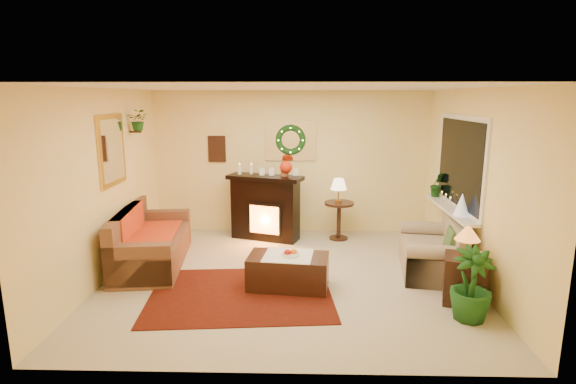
{
  "coord_description": "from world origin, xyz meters",
  "views": [
    {
      "loc": [
        0.16,
        -5.93,
        2.48
      ],
      "look_at": [
        0.0,
        0.35,
        1.15
      ],
      "focal_mm": 28.0,
      "sensor_mm": 36.0,
      "label": 1
    }
  ],
  "objects_px": {
    "loveseat": "(431,244)",
    "coffee_table": "(288,272)",
    "sofa": "(152,237)",
    "side_table_round": "(339,221)",
    "fireplace": "(265,209)",
    "end_table_square": "(464,281)"
  },
  "relations": [
    {
      "from": "sofa",
      "to": "side_table_round",
      "type": "distance_m",
      "value": 3.18
    },
    {
      "from": "loveseat",
      "to": "coffee_table",
      "type": "bearing_deg",
      "value": -154.67
    },
    {
      "from": "sofa",
      "to": "side_table_round",
      "type": "bearing_deg",
      "value": 17.52
    },
    {
      "from": "fireplace",
      "to": "coffee_table",
      "type": "relative_size",
      "value": 1.12
    },
    {
      "from": "fireplace",
      "to": "coffee_table",
      "type": "distance_m",
      "value": 2.17
    },
    {
      "from": "fireplace",
      "to": "end_table_square",
      "type": "relative_size",
      "value": 2.01
    },
    {
      "from": "loveseat",
      "to": "coffee_table",
      "type": "distance_m",
      "value": 2.14
    },
    {
      "from": "coffee_table",
      "to": "side_table_round",
      "type": "bearing_deg",
      "value": 74.73
    },
    {
      "from": "sofa",
      "to": "end_table_square",
      "type": "xyz_separation_m",
      "value": [
        4.23,
        -1.18,
        -0.16
      ]
    },
    {
      "from": "coffee_table",
      "to": "sofa",
      "type": "bearing_deg",
      "value": 165.2
    },
    {
      "from": "side_table_round",
      "to": "coffee_table",
      "type": "relative_size",
      "value": 0.64
    },
    {
      "from": "side_table_round",
      "to": "end_table_square",
      "type": "relative_size",
      "value": 1.15
    },
    {
      "from": "loveseat",
      "to": "fireplace",
      "type": "bearing_deg",
      "value": 158.0
    },
    {
      "from": "sofa",
      "to": "coffee_table",
      "type": "relative_size",
      "value": 1.9
    },
    {
      "from": "fireplace",
      "to": "side_table_round",
      "type": "bearing_deg",
      "value": 19.18
    },
    {
      "from": "side_table_round",
      "to": "end_table_square",
      "type": "bearing_deg",
      "value": -61.81
    },
    {
      "from": "loveseat",
      "to": "coffee_table",
      "type": "height_order",
      "value": "loveseat"
    },
    {
      "from": "sofa",
      "to": "loveseat",
      "type": "xyz_separation_m",
      "value": [
        4.1,
        -0.19,
        -0.01
      ]
    },
    {
      "from": "loveseat",
      "to": "coffee_table",
      "type": "relative_size",
      "value": 1.3
    },
    {
      "from": "side_table_round",
      "to": "sofa",
      "type": "bearing_deg",
      "value": -156.0
    },
    {
      "from": "sofa",
      "to": "side_table_round",
      "type": "height_order",
      "value": "sofa"
    },
    {
      "from": "sofa",
      "to": "fireplace",
      "type": "bearing_deg",
      "value": 32.12
    }
  ]
}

